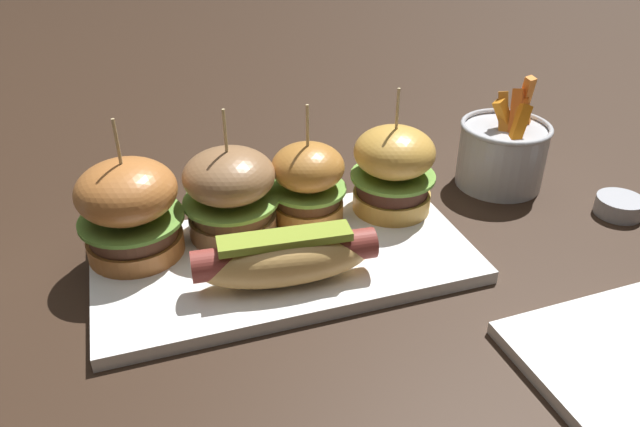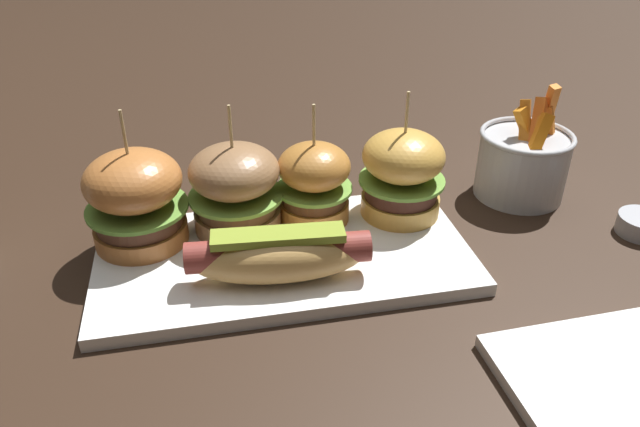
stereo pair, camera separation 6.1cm
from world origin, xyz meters
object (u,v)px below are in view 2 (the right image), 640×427
(slider_far_left, at_px, (136,198))
(slider_center_left, at_px, (235,188))
(platter_main, at_px, (284,256))
(hot_dog, at_px, (279,255))
(slider_center_right, at_px, (314,182))
(fries_bucket, at_px, (523,162))
(slider_far_right, at_px, (402,173))

(slider_far_left, height_order, slider_center_left, slider_far_left)
(platter_main, bearing_deg, hot_dog, -103.60)
(slider_far_left, relative_size, slider_center_right, 1.08)
(slider_center_left, bearing_deg, platter_main, -53.42)
(slider_center_left, bearing_deg, fries_bucket, 4.75)
(platter_main, height_order, slider_far_left, slider_far_left)
(platter_main, relative_size, fries_bucket, 2.75)
(hot_dog, distance_m, slider_center_right, 0.12)
(slider_far_left, height_order, fries_bucket, slider_far_left)
(hot_dog, height_order, slider_center_right, slider_center_right)
(slider_center_right, bearing_deg, fries_bucket, 6.13)
(fries_bucket, bearing_deg, hot_dog, -157.79)
(hot_dog, xyz_separation_m, slider_far_left, (-0.13, 0.09, 0.02))
(slider_center_right, distance_m, fries_bucket, 0.26)
(hot_dog, distance_m, fries_bucket, 0.34)
(platter_main, relative_size, hot_dog, 2.17)
(slider_far_left, xyz_separation_m, slider_far_right, (0.28, -0.00, -0.00))
(slider_center_right, relative_size, fries_bucket, 0.97)
(slider_center_right, height_order, fries_bucket, slider_center_right)
(platter_main, xyz_separation_m, slider_far_left, (-0.14, 0.05, 0.06))
(slider_far_left, bearing_deg, hot_dog, -35.75)
(hot_dog, height_order, slider_center_left, slider_center_left)
(hot_dog, distance_m, slider_center_left, 0.11)
(slider_center_left, bearing_deg, slider_far_right, -1.98)
(hot_dog, xyz_separation_m, fries_bucket, (0.32, 0.13, 0.00))
(slider_far_left, relative_size, slider_center_left, 1.04)
(slider_center_right, xyz_separation_m, fries_bucket, (0.26, 0.03, -0.02))
(hot_dog, height_order, slider_far_right, slider_far_right)
(hot_dog, relative_size, slider_far_right, 1.22)
(platter_main, bearing_deg, slider_center_left, 126.58)
(slider_far_left, bearing_deg, slider_center_right, 1.97)
(slider_center_left, bearing_deg, slider_center_right, 0.41)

